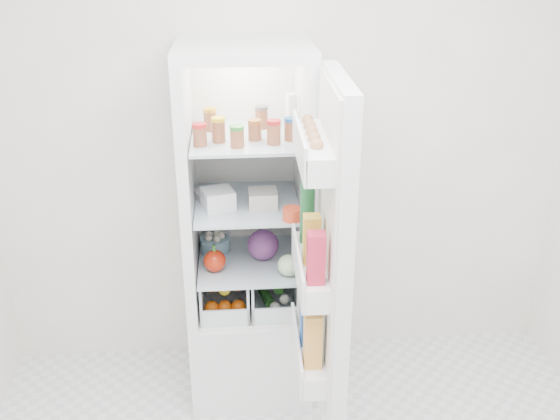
{
  "coord_description": "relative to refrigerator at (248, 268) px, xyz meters",
  "views": [
    {
      "loc": [
        -0.27,
        -1.55,
        2.23
      ],
      "look_at": [
        -0.06,
        0.95,
        1.12
      ],
      "focal_mm": 40.0,
      "sensor_mm": 36.0,
      "label": 1
    }
  ],
  "objects": [
    {
      "name": "room_walls",
      "position": [
        0.2,
        -1.25,
        0.93
      ],
      "size": [
        3.02,
        3.02,
        2.61
      ],
      "color": "white",
      "rests_on": "ground"
    },
    {
      "name": "refrigerator",
      "position": [
        0.0,
        0.0,
        0.0
      ],
      "size": [
        0.6,
        0.6,
        1.8
      ],
      "color": "white",
      "rests_on": "ground"
    },
    {
      "name": "shelf_low",
      "position": [
        -0.0,
        -0.06,
        0.07
      ],
      "size": [
        0.49,
        0.53,
        0.01
      ],
      "primitive_type": "cube",
      "color": "silver",
      "rests_on": "refrigerator"
    },
    {
      "name": "shelf_mid",
      "position": [
        -0.0,
        -0.06,
        0.38
      ],
      "size": [
        0.49,
        0.53,
        0.02
      ],
      "primitive_type": "cube",
      "color": "silver",
      "rests_on": "refrigerator"
    },
    {
      "name": "shelf_top",
      "position": [
        -0.0,
        -0.06,
        0.71
      ],
      "size": [
        0.49,
        0.53,
        0.02
      ],
      "primitive_type": "cube",
      "color": "silver",
      "rests_on": "refrigerator"
    },
    {
      "name": "crisper_left",
      "position": [
        -0.12,
        -0.06,
        -0.06
      ],
      "size": [
        0.23,
        0.46,
        0.22
      ],
      "primitive_type": null,
      "color": "silver",
      "rests_on": "refrigerator"
    },
    {
      "name": "crisper_right",
      "position": [
        0.12,
        -0.06,
        -0.06
      ],
      "size": [
        0.23,
        0.46,
        0.22
      ],
      "primitive_type": null,
      "color": "silver",
      "rests_on": "refrigerator"
    },
    {
      "name": "condiment_jars",
      "position": [
        -0.01,
        -0.12,
        0.76
      ],
      "size": [
        0.46,
        0.34,
        0.08
      ],
      "color": "#B21919",
      "rests_on": "shelf_top"
    },
    {
      "name": "squeeze_bottle",
      "position": [
        0.21,
        -0.01,
        0.81
      ],
      "size": [
        0.07,
        0.07,
        0.18
      ],
      "primitive_type": "cylinder",
      "rotation": [
        0.0,
        0.0,
        -0.43
      ],
      "color": "white",
      "rests_on": "shelf_top"
    },
    {
      "name": "tub_white",
      "position": [
        -0.14,
        -0.11,
        0.44
      ],
      "size": [
        0.17,
        0.17,
        0.09
      ],
      "primitive_type": "cube",
      "rotation": [
        0.0,
        0.0,
        0.27
      ],
      "color": "white",
      "rests_on": "shelf_mid"
    },
    {
      "name": "tub_cream",
      "position": [
        0.07,
        -0.11,
        0.43
      ],
      "size": [
        0.13,
        0.13,
        0.08
      ],
      "primitive_type": "cube",
      "rotation": [
        0.0,
        0.0,
        0.0
      ],
      "color": "beige",
      "rests_on": "shelf_mid"
    },
    {
      "name": "tin_red",
      "position": [
        0.19,
        -0.28,
        0.42
      ],
      "size": [
        0.11,
        0.11,
        0.06
      ],
      "primitive_type": "cylinder",
      "rotation": [
        0.0,
        0.0,
        0.34
      ],
      "color": "red",
      "rests_on": "shelf_mid"
    },
    {
      "name": "foil_tray",
      "position": [
        -0.16,
        -0.01,
        0.41
      ],
      "size": [
        0.19,
        0.16,
        0.04
      ],
      "primitive_type": "cube",
      "rotation": [
        0.0,
        0.0,
        0.32
      ],
      "color": "silver",
      "rests_on": "shelf_mid"
    },
    {
      "name": "red_cabbage",
      "position": [
        0.07,
        -0.06,
        0.16
      ],
      "size": [
        0.15,
        0.15,
        0.15
      ],
      "primitive_type": "sphere",
      "color": "#5C205F",
      "rests_on": "shelf_low"
    },
    {
      "name": "bell_pepper",
      "position": [
        -0.16,
        -0.16,
        0.14
      ],
      "size": [
        0.11,
        0.11,
        0.11
      ],
      "primitive_type": "sphere",
      "color": "red",
      "rests_on": "shelf_low"
    },
    {
      "name": "mushroom_bowl",
      "position": [
        -0.17,
        0.05,
        0.12
      ],
      "size": [
        0.17,
        0.17,
        0.07
      ],
      "primitive_type": "cylinder",
      "rotation": [
        0.0,
        0.0,
        -0.12
      ],
      "color": "#7FABBD",
      "rests_on": "shelf_low"
    },
    {
      "name": "salad_bag",
      "position": [
        0.18,
        -0.23,
        0.13
      ],
      "size": [
        0.1,
        0.1,
        0.1
      ],
      "primitive_type": "sphere",
      "color": "beige",
      "rests_on": "shelf_low"
    },
    {
      "name": "citrus_pile",
      "position": [
        -0.13,
        -0.1,
        -0.08
      ],
      "size": [
        0.2,
        0.31,
        0.16
      ],
      "color": "#F45A0C",
      "rests_on": "refrigerator"
    },
    {
      "name": "veg_pile",
      "position": [
        0.13,
        -0.06,
        -0.1
      ],
      "size": [
        0.16,
        0.3,
        0.1
      ],
      "color": "#23501A",
      "rests_on": "refrigerator"
    },
    {
      "name": "fridge_door",
      "position": [
        0.29,
        -0.64,
        0.43
      ],
      "size": [
        0.18,
        0.6,
        1.3
      ],
      "rotation": [
        0.0,
        0.0,
        1.55
      ],
      "color": "white",
      "rests_on": "refrigerator"
    }
  ]
}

